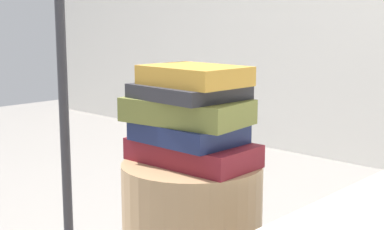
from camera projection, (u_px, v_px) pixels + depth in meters
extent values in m
cube|color=maroon|center=(193.00, 152.00, 1.28)|extent=(0.30, 0.17, 0.05)
cube|color=#19234C|center=(188.00, 132.00, 1.28)|extent=(0.24, 0.17, 0.04)
cube|color=olive|center=(187.00, 111.00, 1.27)|extent=(0.30, 0.20, 0.06)
cube|color=#28282D|center=(188.00, 91.00, 1.27)|extent=(0.24, 0.21, 0.03)
cube|color=#B7842D|center=(193.00, 76.00, 1.25)|extent=(0.23, 0.17, 0.04)
cylinder|color=#333338|center=(61.00, 36.00, 1.65)|extent=(0.03, 0.03, 1.32)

